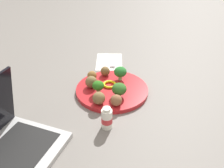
{
  "coord_description": "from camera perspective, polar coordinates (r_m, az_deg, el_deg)",
  "views": [
    {
      "loc": [
        0.83,
        -0.04,
        0.57
      ],
      "look_at": [
        0.0,
        0.0,
        0.04
      ],
      "focal_mm": 41.49,
      "sensor_mm": 36.0,
      "label": 1
    }
  ],
  "objects": [
    {
      "name": "fork",
      "position": [
        1.22,
        0.23,
        5.0
      ],
      "size": [
        0.12,
        0.03,
        0.01
      ],
      "color": "silver",
      "rests_on": "napkin"
    },
    {
      "name": "plate",
      "position": [
        1.01,
        0.0,
        -1.34
      ],
      "size": [
        0.28,
        0.28,
        0.02
      ],
      "primitive_type": "cylinder",
      "color": "red",
      "rests_on": "ground_plane"
    },
    {
      "name": "meatball_far_rim",
      "position": [
        1.05,
        -4.43,
        1.85
      ],
      "size": [
        0.04,
        0.04,
        0.04
      ],
      "primitive_type": "sphere",
      "color": "brown",
      "rests_on": "plate"
    },
    {
      "name": "meatball_front_left",
      "position": [
        1.08,
        -1.51,
        2.85
      ],
      "size": [
        0.04,
        0.04,
        0.04
      ],
      "primitive_type": "sphere",
      "color": "brown",
      "rests_on": "plate"
    },
    {
      "name": "broccoli_floret_center",
      "position": [
        0.94,
        1.6,
        -1.11
      ],
      "size": [
        0.05,
        0.05,
        0.05
      ],
      "color": "#A5C36A",
      "rests_on": "plate"
    },
    {
      "name": "meatball_mid_left",
      "position": [
        0.9,
        0.95,
        -3.6
      ],
      "size": [
        0.04,
        0.04,
        0.04
      ],
      "primitive_type": "sphere",
      "color": "brown",
      "rests_on": "plate"
    },
    {
      "name": "pepper_ring_mid_right",
      "position": [
        1.02,
        -0.56,
        -0.08
      ],
      "size": [
        0.08,
        0.08,
        0.01
      ],
      "primitive_type": "torus",
      "rotation": [
        0.0,
        0.0,
        2.32
      ],
      "color": "yellow",
      "rests_on": "plate"
    },
    {
      "name": "knife",
      "position": [
        1.22,
        -1.46,
        5.02
      ],
      "size": [
        0.15,
        0.02,
        0.01
      ],
      "color": "white",
      "rests_on": "napkin"
    },
    {
      "name": "broccoli_floret_front_right",
      "position": [
        0.96,
        -3.07,
        -0.42
      ],
      "size": [
        0.04,
        0.04,
        0.05
      ],
      "color": "#A9BB71",
      "rests_on": "plate"
    },
    {
      "name": "meatball_front_right",
      "position": [
        1.0,
        -4.58,
        0.46
      ],
      "size": [
        0.05,
        0.05,
        0.05
      ],
      "primitive_type": "sphere",
      "color": "brown",
      "rests_on": "plate"
    },
    {
      "name": "yogurt_bottle",
      "position": [
        0.83,
        -1.15,
        -7.63
      ],
      "size": [
        0.04,
        0.04,
        0.08
      ],
      "color": "white",
      "rests_on": "ground_plane"
    },
    {
      "name": "napkin",
      "position": [
        1.22,
        -0.6,
        4.97
      ],
      "size": [
        0.18,
        0.13,
        0.01
      ],
      "primitive_type": "cube",
      "rotation": [
        0.0,
        0.0,
        -0.06
      ],
      "color": "white",
      "rests_on": "ground_plane"
    },
    {
      "name": "meatball_mid_right",
      "position": [
        0.91,
        -2.93,
        -3.13
      ],
      "size": [
        0.05,
        0.05,
        0.05
      ],
      "primitive_type": "sphere",
      "color": "brown",
      "rests_on": "plate"
    },
    {
      "name": "broccoli_floret_near_rim",
      "position": [
        1.04,
        1.84,
        2.66
      ],
      "size": [
        0.05,
        0.05,
        0.06
      ],
      "color": "#A6C57A",
      "rests_on": "plate"
    },
    {
      "name": "ground_plane",
      "position": [
        1.01,
        0.0,
        -1.72
      ],
      "size": [
        4.0,
        4.0,
        0.0
      ],
      "primitive_type": "plane",
      "color": "slate"
    }
  ]
}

